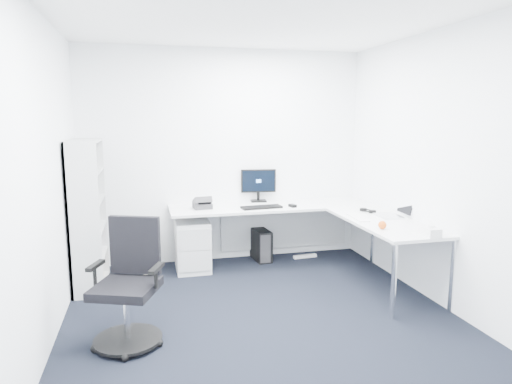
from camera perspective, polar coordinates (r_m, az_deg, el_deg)
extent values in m
plane|color=black|center=(4.24, 1.51, -16.56)|extent=(4.20, 4.20, 0.00)
plane|color=white|center=(3.90, 1.69, 21.90)|extent=(4.20, 4.20, 0.00)
cube|color=white|center=(5.88, -3.89, 4.45)|extent=(3.60, 0.02, 2.70)
cube|color=white|center=(1.94, 18.50, -6.17)|extent=(3.60, 0.02, 2.70)
cube|color=white|center=(3.79, -25.67, 0.81)|extent=(0.02, 4.20, 2.70)
cube|color=white|center=(4.66, 23.48, 2.39)|extent=(0.02, 4.20, 2.70)
cube|color=silver|center=(5.64, -7.94, -6.62)|extent=(0.40, 0.50, 0.62)
cube|color=black|center=(6.00, 0.62, -6.59)|extent=(0.22, 0.43, 0.40)
cube|color=beige|center=(5.77, -13.04, -7.58)|extent=(0.18, 0.41, 0.39)
cube|color=silver|center=(6.16, 6.14, -8.00)|extent=(0.33, 0.08, 0.04)
cube|color=black|center=(5.55, 0.70, -1.91)|extent=(0.51, 0.22, 0.02)
cube|color=black|center=(5.64, 4.59, -1.71)|extent=(0.09, 0.12, 0.03)
cube|color=silver|center=(5.14, 12.61, -3.11)|extent=(0.16, 0.43, 0.01)
sphere|color=#D25312|center=(4.70, 15.51, -3.99)|extent=(0.08, 0.08, 0.08)
cube|color=silver|center=(4.58, 20.81, -4.60)|extent=(0.13, 0.24, 0.08)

